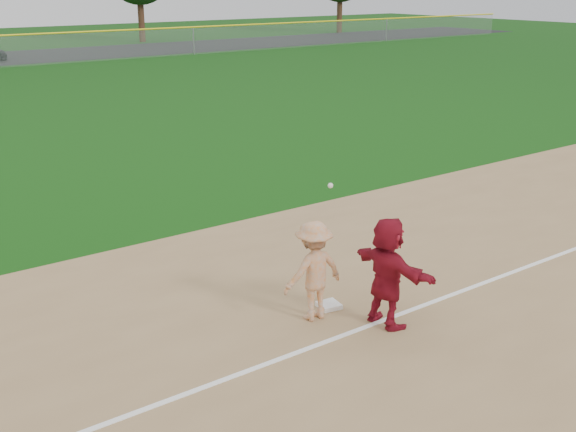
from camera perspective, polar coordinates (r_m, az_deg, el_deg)
ground at (r=12.60m, az=4.13°, el=-7.34°), size 160.00×160.00×0.00m
foul_line at (r=12.06m, az=6.64°, el=-8.52°), size 60.00×0.10×0.01m
first_base at (r=12.58m, az=3.24°, el=-7.06°), size 0.41×0.41×0.08m
base_runner at (r=11.75m, az=7.86°, el=-4.40°), size 0.56×1.72×1.85m
first_base_play at (r=11.89m, az=2.03°, el=-4.34°), size 1.13×0.69×2.25m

